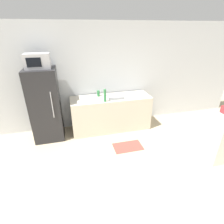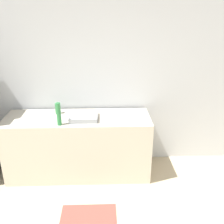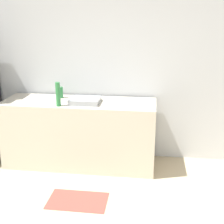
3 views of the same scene
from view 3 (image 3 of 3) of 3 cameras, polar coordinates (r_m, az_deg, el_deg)
wall_back at (r=4.39m, az=-7.08°, el=8.61°), size 8.00×0.06×2.60m
counter at (r=4.21m, az=-5.89°, el=-3.85°), size 2.00×0.64×0.88m
sink_basin at (r=4.00m, az=-4.93°, el=2.11°), size 0.37×0.33×0.06m
bottle_tall at (r=3.87m, az=-9.84°, el=3.22°), size 0.06×0.06×0.30m
bottle_short at (r=4.27m, az=-9.39°, el=3.56°), size 0.07×0.07×0.15m
kitchen_rug at (r=3.60m, az=-6.30°, el=-15.78°), size 0.65×0.40×0.01m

